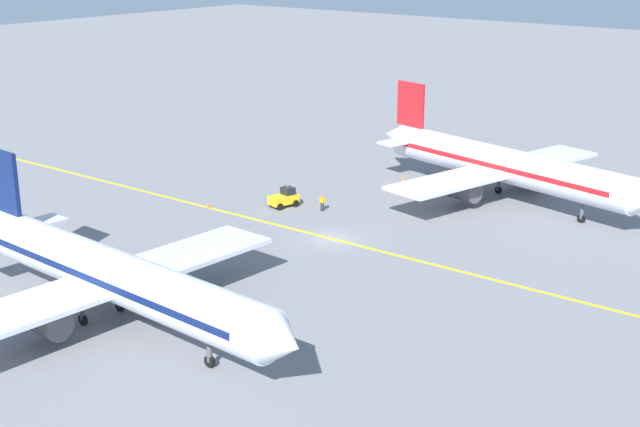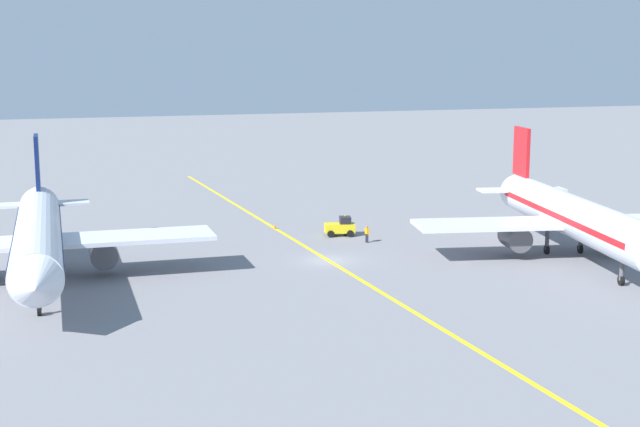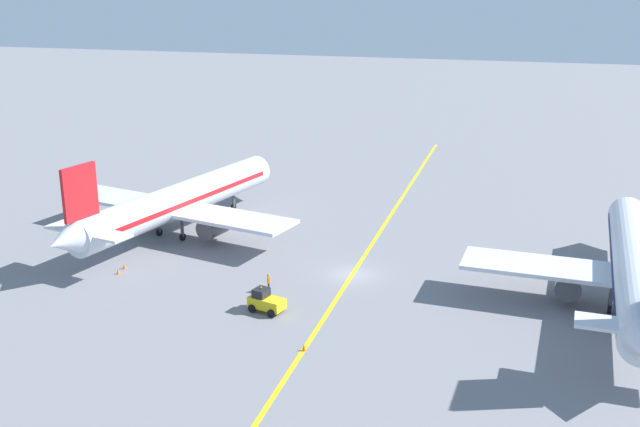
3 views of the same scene
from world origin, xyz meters
TOP-DOWN VIEW (x-y plane):
  - ground_plane at (0.00, 0.00)m, footprint 400.00×400.00m
  - apron_yellow_centreline at (0.00, 0.00)m, footprint 1.05×120.00m
  - airplane_at_gate at (-20.88, 6.11)m, footprint 28.46×35.25m
  - airplane_adjacent_stand at (24.27, -0.93)m, footprint 28.23×35.52m
  - baggage_tug_white at (-4.99, -9.98)m, footprint 3.28×2.36m
  - ground_crew_worker at (-6.19, -6.02)m, footprint 0.32×0.56m
  - traffic_cone_near_nose at (0.15, -15.75)m, footprint 0.32×0.32m
  - traffic_cone_mid_apron at (-21.39, -4.77)m, footprint 0.32×0.32m
  - traffic_cone_by_wingtip at (-21.27, -6.13)m, footprint 0.32×0.32m

SIDE VIEW (x-z plane):
  - ground_plane at x=0.00m, z-range 0.00..0.00m
  - apron_yellow_centreline at x=0.00m, z-range 0.00..0.01m
  - traffic_cone_near_nose at x=0.15m, z-range 0.00..0.55m
  - traffic_cone_mid_apron at x=-21.39m, z-range 0.00..0.55m
  - traffic_cone_by_wingtip at x=-21.27m, z-range 0.00..0.55m
  - baggage_tug_white at x=-4.99m, z-range -0.15..1.96m
  - ground_crew_worker at x=-6.19m, z-range 0.07..1.75m
  - airplane_at_gate at x=-20.88m, z-range -1.59..9.01m
  - airplane_adjacent_stand at x=24.27m, z-range -1.59..9.01m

